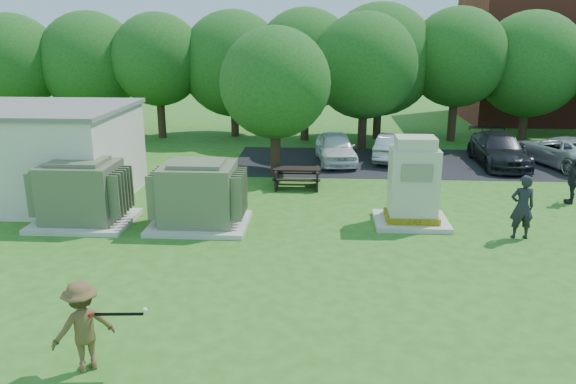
# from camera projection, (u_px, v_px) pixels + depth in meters

# --- Properties ---
(ground) EXTENTS (120.00, 120.00, 0.00)m
(ground) POSITION_uv_depth(u_px,v_px,m) (277.00, 293.00, 13.12)
(ground) COLOR #2D6619
(ground) RESTS_ON ground
(parking_strip) EXTENTS (20.00, 6.00, 0.01)m
(parking_strip) POSITION_uv_depth(u_px,v_px,m) (454.00, 163.00, 25.62)
(parking_strip) COLOR #232326
(parking_strip) RESTS_ON ground
(transformer_left) EXTENTS (3.00, 2.40, 2.07)m
(transformer_left) POSITION_uv_depth(u_px,v_px,m) (82.00, 194.00, 17.54)
(transformer_left) COLOR beige
(transformer_left) RESTS_ON ground
(transformer_right) EXTENTS (3.00, 2.40, 2.07)m
(transformer_right) POSITION_uv_depth(u_px,v_px,m) (199.00, 196.00, 17.32)
(transformer_right) COLOR beige
(transformer_right) RESTS_ON ground
(generator_cabinet) EXTENTS (2.29, 1.87, 2.79)m
(generator_cabinet) POSITION_uv_depth(u_px,v_px,m) (413.00, 186.00, 17.45)
(generator_cabinet) COLOR beige
(generator_cabinet) RESTS_ON ground
(picnic_table) EXTENTS (1.81, 1.35, 0.77)m
(picnic_table) POSITION_uv_depth(u_px,v_px,m) (297.00, 175.00, 21.66)
(picnic_table) COLOR black
(picnic_table) RESTS_ON ground
(batter) EXTENTS (1.27, 1.18, 1.72)m
(batter) POSITION_uv_depth(u_px,v_px,m) (83.00, 326.00, 10.00)
(batter) COLOR brown
(batter) RESTS_ON ground
(person_by_generator) EXTENTS (0.71, 0.48, 1.92)m
(person_by_generator) POSITION_uv_depth(u_px,v_px,m) (522.00, 207.00, 16.31)
(person_by_generator) COLOR black
(person_by_generator) RESTS_ON ground
(person_walking_right) EXTENTS (0.65, 1.01, 1.61)m
(person_walking_right) POSITION_uv_depth(u_px,v_px,m) (573.00, 181.00, 19.63)
(person_walking_right) COLOR black
(person_walking_right) RESTS_ON ground
(car_white) EXTENTS (2.07, 4.20, 1.38)m
(car_white) POSITION_uv_depth(u_px,v_px,m) (336.00, 148.00, 25.65)
(car_white) COLOR white
(car_white) RESTS_ON ground
(car_silver_a) EXTENTS (2.38, 4.11, 1.28)m
(car_silver_a) POSITION_uv_depth(u_px,v_px,m) (395.00, 147.00, 26.08)
(car_silver_a) COLOR #B3B3B8
(car_silver_a) RESTS_ON ground
(car_dark) EXTENTS (2.00, 4.84, 1.40)m
(car_dark) POSITION_uv_depth(u_px,v_px,m) (499.00, 150.00, 25.14)
(car_dark) COLOR black
(car_dark) RESTS_ON ground
(car_silver_b) EXTENTS (3.57, 5.21, 1.32)m
(car_silver_b) POSITION_uv_depth(u_px,v_px,m) (562.00, 151.00, 25.10)
(car_silver_b) COLOR silver
(car_silver_b) RESTS_ON ground
(batting_equipment) EXTENTS (1.20, 0.18, 0.17)m
(batting_equipment) POSITION_uv_depth(u_px,v_px,m) (116.00, 314.00, 9.86)
(batting_equipment) COLOR black
(batting_equipment) RESTS_ON ground
(tree_row) EXTENTS (41.30, 13.30, 7.30)m
(tree_row) POSITION_uv_depth(u_px,v_px,m) (338.00, 63.00, 29.55)
(tree_row) COLOR #47301E
(tree_row) RESTS_ON ground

